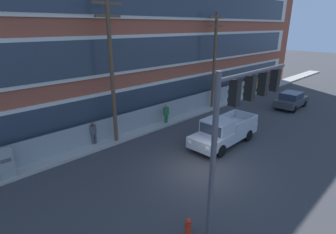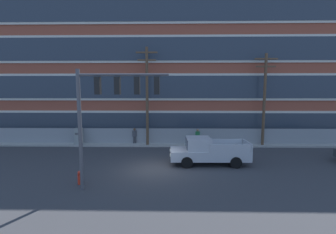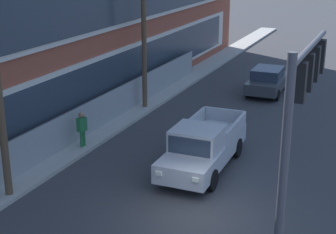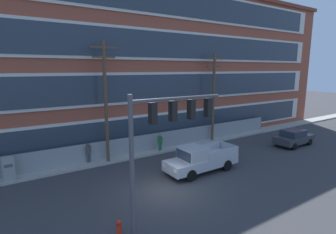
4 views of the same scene
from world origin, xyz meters
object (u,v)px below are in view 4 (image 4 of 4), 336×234
Objects in this scene: sedan_dark_grey at (294,137)px; pickup_truck_silver at (200,159)px; electrical_cabinet at (9,170)px; utility_pole_midblock at (213,95)px; utility_pole_near_corner at (106,99)px; pedestrian_by_fence at (88,152)px; traffic_signal_mast at (164,130)px; pedestrian_near_cabinet at (160,142)px; fire_hydrant at (119,228)px.

pickup_truck_silver is at bearing -178.91° from sedan_dark_grey.
utility_pole_midblock is at bearing 0.57° from electrical_cabinet.
sedan_dark_grey is 18.10m from utility_pole_near_corner.
utility_pole_near_corner reaches higher than sedan_dark_grey.
electrical_cabinet is at bearing -173.89° from pedestrian_by_fence.
utility_pole_near_corner is at bearing -179.10° from utility_pole_midblock.
pickup_truck_silver is 8.63m from pedestrian_by_fence.
pickup_truck_silver is 11.88m from sedan_dark_grey.
utility_pole_midblock reaches higher than pedestrian_by_fence.
utility_pole_near_corner reaches higher than pickup_truck_silver.
traffic_signal_mast is at bearing -142.76° from pickup_truck_silver.
sedan_dark_grey is at bearing 1.09° from pickup_truck_silver.
utility_pole_midblock is at bearing 0.86° from pedestrian_near_cabinet.
pickup_truck_silver reaches higher than pedestrian_near_cabinet.
utility_pole_near_corner is 11.11m from utility_pole_midblock.
fire_hydrant is at bearing -98.77° from pedestrian_by_fence.
pickup_truck_silver is 12.80m from electrical_cabinet.
utility_pole_near_corner reaches higher than electrical_cabinet.
sedan_dark_grey is 2.55× the size of pedestrian_near_cabinet.
pedestrian_near_cabinet is at bearing -179.14° from utility_pole_midblock.
traffic_signal_mast is 0.72× the size of utility_pole_midblock.
pickup_truck_silver is at bearing -88.91° from pedestrian_near_cabinet.
traffic_signal_mast is 8.17× the size of fire_hydrant.
traffic_signal_mast is 1.48× the size of sedan_dark_grey.
electrical_cabinet is 1.04× the size of pedestrian_by_fence.
sedan_dark_grey is (17.71, 4.66, -3.93)m from traffic_signal_mast.
utility_pole_near_corner is at bearing 163.10° from sedan_dark_grey.
utility_pole_near_corner reaches higher than pedestrian_by_fence.
utility_pole_near_corner reaches higher than utility_pole_midblock.
pickup_truck_silver reaches higher than pedestrian_by_fence.
sedan_dark_grey is at bearing -17.35° from pedestrian_by_fence.
pickup_truck_silver is at bearing -47.20° from utility_pole_near_corner.
pedestrian_by_fence is at bearing 157.31° from utility_pole_near_corner.
sedan_dark_grey is 19.05m from pedestrian_by_fence.
traffic_signal_mast reaches higher than pickup_truck_silver.
electrical_cabinet is 11.54m from pedestrian_near_cabinet.
electrical_cabinet is (-6.70, -0.00, -4.21)m from utility_pole_near_corner.
electrical_cabinet is (-11.64, 5.33, -0.05)m from pickup_truck_silver.
sedan_dark_grey is 2.44× the size of electrical_cabinet.
traffic_signal_mast is at bearing -165.27° from sedan_dark_grey.
fire_hydrant is (-1.96, 0.66, -4.34)m from traffic_signal_mast.
electrical_cabinet is (-17.80, -0.18, -3.93)m from utility_pole_midblock.
utility_pole_midblock is at bearing 33.64° from fire_hydrant.
pedestrian_near_cabinet is (11.54, 0.08, 0.09)m from electrical_cabinet.
pedestrian_near_cabinet reaches higher than fire_hydrant.
utility_pole_midblock reaches higher than pickup_truck_silver.
electrical_cabinet is (-23.52, 5.11, 0.08)m from sedan_dark_grey.
pedestrian_by_fence is 9.81m from fire_hydrant.
traffic_signal_mast is 0.68× the size of utility_pole_near_corner.
utility_pole_midblock is 11.28× the size of fire_hydrant.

